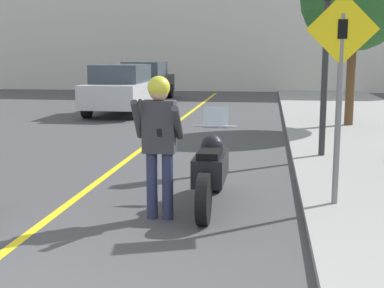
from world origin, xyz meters
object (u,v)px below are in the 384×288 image
at_px(motorcycle, 211,170).
at_px(parked_car_black, 146,81).
at_px(person_biker, 159,132).
at_px(crossing_sign, 340,79).
at_px(traffic_light, 327,20).
at_px(parked_car_silver, 122,89).

relative_size(motorcycle, parked_car_black, 0.53).
relative_size(person_biker, crossing_sign, 0.66).
height_order(traffic_light, parked_car_black, traffic_light).
height_order(parked_car_silver, parked_car_black, same).
distance_m(person_biker, traffic_light, 4.97).
distance_m(motorcycle, crossing_sign, 2.06).
height_order(person_biker, parked_car_black, person_biker).
xyz_separation_m(motorcycle, crossing_sign, (1.65, 0.01, 1.23)).
height_order(motorcycle, traffic_light, traffic_light).
height_order(person_biker, traffic_light, traffic_light).
bearing_deg(person_biker, traffic_light, 59.84).
distance_m(motorcycle, traffic_light, 4.43).
relative_size(person_biker, traffic_light, 0.49).
bearing_deg(traffic_light, parked_car_silver, 129.85).
relative_size(person_biker, parked_car_silver, 0.43).
height_order(traffic_light, parked_car_silver, traffic_light).
bearing_deg(traffic_light, crossing_sign, -92.43).
relative_size(crossing_sign, parked_car_silver, 0.65).
xyz_separation_m(motorcycle, parked_car_silver, (-4.18, 10.58, 0.35)).
relative_size(person_biker, parked_car_black, 0.43).
distance_m(motorcycle, person_biker, 1.06).
height_order(motorcycle, crossing_sign, crossing_sign).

